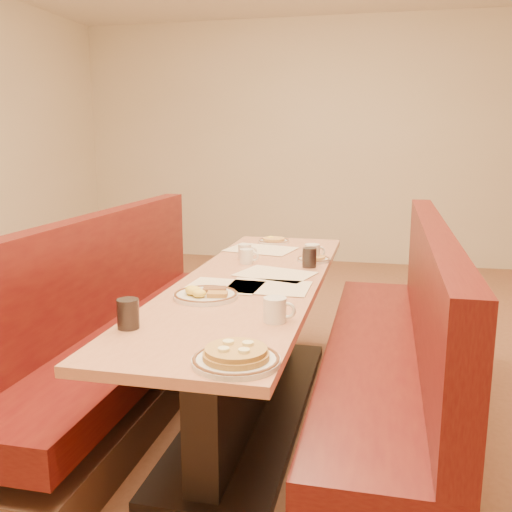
% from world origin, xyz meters
% --- Properties ---
extents(ground, '(8.00, 8.00, 0.00)m').
position_xyz_m(ground, '(0.00, 0.00, 0.00)').
color(ground, '#9E6647').
rests_on(ground, ground).
extents(room_envelope, '(6.04, 8.04, 2.82)m').
position_xyz_m(room_envelope, '(0.00, 0.00, 1.93)').
color(room_envelope, beige).
rests_on(room_envelope, ground).
extents(diner_table, '(0.70, 2.50, 0.75)m').
position_xyz_m(diner_table, '(0.00, 0.00, 0.37)').
color(diner_table, black).
rests_on(diner_table, ground).
extents(booth_left, '(0.55, 2.50, 1.05)m').
position_xyz_m(booth_left, '(-0.73, 0.00, 0.36)').
color(booth_left, '#4C3326').
rests_on(booth_left, ground).
extents(booth_right, '(0.55, 2.50, 1.05)m').
position_xyz_m(booth_right, '(0.73, 0.00, 0.36)').
color(booth_right, '#4C3326').
rests_on(booth_right, ground).
extents(placemat_near_left, '(0.37, 0.28, 0.00)m').
position_xyz_m(placemat_near_left, '(-0.09, -0.18, 0.75)').
color(placemat_near_left, beige).
rests_on(placemat_near_left, diner_table).
extents(placemat_near_right, '(0.39, 0.29, 0.00)m').
position_xyz_m(placemat_near_right, '(0.12, -0.15, 0.75)').
color(placemat_near_right, beige).
rests_on(placemat_near_right, diner_table).
extents(placemat_far_left, '(0.47, 0.39, 0.00)m').
position_xyz_m(placemat_far_left, '(-0.12, 0.77, 0.75)').
color(placemat_far_left, beige).
rests_on(placemat_far_left, diner_table).
extents(placemat_far_right, '(0.44, 0.38, 0.00)m').
position_xyz_m(placemat_far_right, '(0.10, 0.12, 0.75)').
color(placemat_far_right, beige).
rests_on(placemat_far_right, diner_table).
extents(pancake_plate, '(0.29, 0.29, 0.06)m').
position_xyz_m(pancake_plate, '(0.21, -1.10, 0.77)').
color(pancake_plate, white).
rests_on(pancake_plate, diner_table).
extents(eggs_plate, '(0.29, 0.29, 0.06)m').
position_xyz_m(eggs_plate, '(-0.13, -0.39, 0.77)').
color(eggs_plate, white).
rests_on(eggs_plate, diner_table).
extents(extra_plate_mid, '(0.20, 0.20, 0.04)m').
position_xyz_m(extra_plate_mid, '(0.25, 0.51, 0.76)').
color(extra_plate_mid, white).
rests_on(extra_plate_mid, diner_table).
extents(extra_plate_far, '(0.22, 0.22, 0.04)m').
position_xyz_m(extra_plate_far, '(-0.09, 1.04, 0.76)').
color(extra_plate_far, white).
rests_on(extra_plate_far, diner_table).
extents(coffee_mug_a, '(0.13, 0.09, 0.10)m').
position_xyz_m(coffee_mug_a, '(0.25, -0.65, 0.80)').
color(coffee_mug_a, white).
rests_on(coffee_mug_a, diner_table).
extents(coffee_mug_b, '(0.11, 0.08, 0.08)m').
position_xyz_m(coffee_mug_b, '(-0.11, 0.36, 0.79)').
color(coffee_mug_b, white).
rests_on(coffee_mug_b, diner_table).
extents(coffee_mug_c, '(0.12, 0.09, 0.10)m').
position_xyz_m(coffee_mug_c, '(0.25, 0.53, 0.80)').
color(coffee_mug_c, white).
rests_on(coffee_mug_c, diner_table).
extents(coffee_mug_d, '(0.11, 0.08, 0.09)m').
position_xyz_m(coffee_mug_d, '(-0.15, 0.49, 0.79)').
color(coffee_mug_d, white).
rests_on(coffee_mug_d, diner_table).
extents(soda_tumbler_near, '(0.08, 0.08, 0.12)m').
position_xyz_m(soda_tumbler_near, '(-0.28, -0.85, 0.81)').
color(soda_tumbler_near, black).
rests_on(soda_tumbler_near, diner_table).
extents(soda_tumbler_mid, '(0.08, 0.08, 0.11)m').
position_xyz_m(soda_tumbler_mid, '(0.25, 0.34, 0.80)').
color(soda_tumbler_mid, black).
rests_on(soda_tumbler_mid, diner_table).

